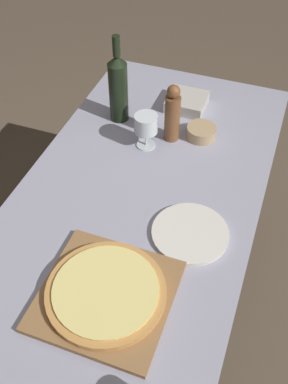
{
  "coord_description": "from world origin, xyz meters",
  "views": [
    {
      "loc": [
        0.37,
        -0.92,
        1.83
      ],
      "look_at": [
        0.04,
        -0.0,
        0.8
      ],
      "focal_mm": 42.0,
      "sensor_mm": 36.0,
      "label": 1
    }
  ],
  "objects_px": {
    "wine_bottle": "(118,87)",
    "pepper_mill": "(172,114)",
    "pizza": "(106,291)",
    "small_bowl": "(201,132)",
    "wine_glass": "(146,125)"
  },
  "relations": [
    {
      "from": "wine_bottle",
      "to": "pepper_mill",
      "type": "distance_m",
      "value": 0.24
    },
    {
      "from": "pizza",
      "to": "wine_bottle",
      "type": "height_order",
      "value": "wine_bottle"
    },
    {
      "from": "wine_bottle",
      "to": "small_bowl",
      "type": "relative_size",
      "value": 3.14
    },
    {
      "from": "pepper_mill",
      "to": "wine_bottle",
      "type": "bearing_deg",
      "value": 168.01
    },
    {
      "from": "small_bowl",
      "to": "wine_bottle",
      "type": "bearing_deg",
      "value": 179.42
    },
    {
      "from": "pizza",
      "to": "wine_bottle",
      "type": "distance_m",
      "value": 0.81
    },
    {
      "from": "wine_bottle",
      "to": "wine_glass",
      "type": "xyz_separation_m",
      "value": [
        0.16,
        -0.12,
        -0.05
      ]
    },
    {
      "from": "wine_glass",
      "to": "small_bowl",
      "type": "relative_size",
      "value": 1.21
    },
    {
      "from": "pizza",
      "to": "wine_glass",
      "type": "bearing_deg",
      "value": 100.29
    },
    {
      "from": "wine_bottle",
      "to": "small_bowl",
      "type": "bearing_deg",
      "value": -0.58
    },
    {
      "from": "pizza",
      "to": "pepper_mill",
      "type": "relative_size",
      "value": 1.43
    },
    {
      "from": "pepper_mill",
      "to": "wine_glass",
      "type": "xyz_separation_m",
      "value": [
        -0.07,
        -0.07,
        -0.01
      ]
    },
    {
      "from": "pepper_mill",
      "to": "small_bowl",
      "type": "relative_size",
      "value": 2.08
    },
    {
      "from": "wine_bottle",
      "to": "wine_glass",
      "type": "relative_size",
      "value": 2.59
    },
    {
      "from": "wine_bottle",
      "to": "wine_glass",
      "type": "bearing_deg",
      "value": -38.19
    }
  ]
}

